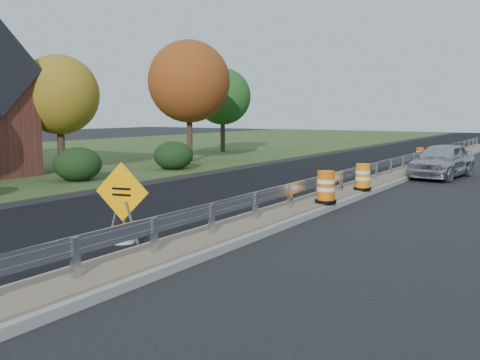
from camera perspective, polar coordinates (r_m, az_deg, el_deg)
The scene contains 15 objects.
ground at distance 17.73m, azimuth 8.28°, elevation -2.68°, with size 140.00×140.00×0.00m, color black.
grass_verge_near at distance 40.62m, azimuth -17.74°, elevation 2.64°, with size 30.00×120.00×0.03m, color #2A481F.
milled_overlay at distance 28.55m, azimuth 8.43°, elevation 1.08°, with size 7.20×120.00×0.01m, color black.
median at distance 25.16m, azimuth 15.76°, elevation 0.30°, with size 1.60×55.00×0.23m.
guardrail at distance 26.05m, azimuth 16.44°, elevation 1.87°, with size 0.10×46.15×0.72m.
hedge_mid at distance 24.61m, azimuth -16.93°, elevation 1.63°, with size 2.09×2.09×1.52m, color black.
hedge_north at distance 28.55m, azimuth -7.11°, elevation 2.62°, with size 2.09×2.09×1.52m, color black.
tree_near_yellow at distance 28.49m, azimuth -18.73°, elevation 8.58°, with size 3.96×3.96×5.88m.
tree_near_red at distance 32.88m, azimuth -5.46°, elevation 10.40°, with size 4.95×4.95×7.35m.
tree_near_back at distance 41.09m, azimuth -1.87°, elevation 8.88°, with size 4.29×4.29×6.37m.
caution_sign at distance 12.76m, azimuth -12.39°, elevation -4.45°, with size 1.34×0.57×1.89m.
barrel_median_near at distance 16.83m, azimuth 9.15°, elevation -0.80°, with size 0.68×0.68×0.99m.
barrel_median_mid at distance 19.93m, azimuth 12.96°, elevation 0.29°, with size 0.64×0.64×0.94m.
barrel_median_far at distance 32.42m, azimuth 18.65°, elevation 2.57°, with size 0.54×0.54×0.79m.
car_silver at distance 26.53m, azimuth 20.75°, elevation 1.97°, with size 1.92×4.76×1.62m, color #B3B3B8.
Camera 1 is at (7.10, -15.96, 3.03)m, focal length 40.00 mm.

